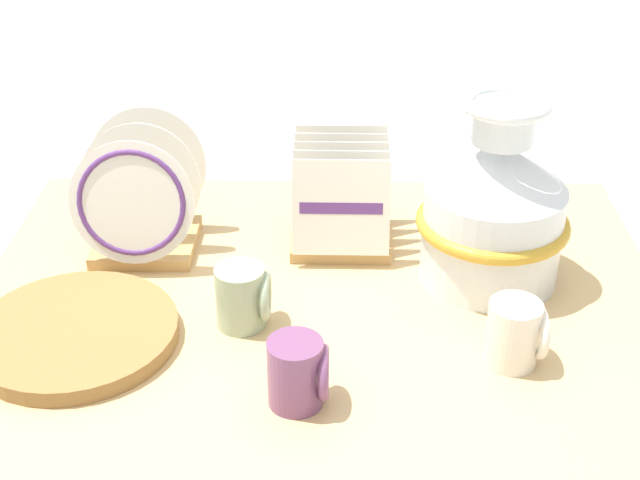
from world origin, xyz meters
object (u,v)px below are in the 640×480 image
at_px(dish_rack_square_plates, 341,207).
at_px(mug_sage_glaze, 244,297).
at_px(dish_rack_round_plates, 141,207).
at_px(wicker_charger_stack, 75,333).
at_px(mug_plum_glaze, 299,373).
at_px(ceramic_vase, 494,206).
at_px(mug_cream_glaze, 516,333).

relative_size(dish_rack_square_plates, mug_sage_glaze, 1.88).
height_order(dish_rack_round_plates, dish_rack_square_plates, dish_rack_round_plates).
distance_m(wicker_charger_stack, mug_sage_glaze, 0.26).
distance_m(dish_rack_square_plates, mug_plum_glaze, 0.45).
xyz_separation_m(mug_plum_glaze, mug_sage_glaze, (-0.09, 0.18, 0.00)).
bearing_deg(dish_rack_square_plates, dish_rack_round_plates, -173.00).
relative_size(mug_plum_glaze, mug_sage_glaze, 1.00).
distance_m(ceramic_vase, mug_cream_glaze, 0.25).
xyz_separation_m(ceramic_vase, mug_cream_glaze, (0.01, -0.24, -0.08)).
distance_m(dish_rack_round_plates, mug_cream_glaze, 0.68).
height_order(dish_rack_round_plates, mug_plum_glaze, dish_rack_round_plates).
xyz_separation_m(dish_rack_round_plates, mug_cream_glaze, (0.61, -0.31, -0.04)).
distance_m(mug_plum_glaze, mug_cream_glaze, 0.33).
relative_size(mug_sage_glaze, mug_cream_glaze, 1.00).
bearing_deg(dish_rack_round_plates, ceramic_vase, -6.52).
bearing_deg(mug_sage_glaze, dish_rack_square_plates, 60.07).
xyz_separation_m(dish_rack_round_plates, dish_rack_square_plates, (0.35, 0.04, -0.02)).
bearing_deg(mug_plum_glaze, mug_sage_glaze, 117.07).
bearing_deg(wicker_charger_stack, mug_plum_glaze, -20.92).
relative_size(dish_rack_round_plates, mug_sage_glaze, 2.29).
bearing_deg(mug_cream_glaze, wicker_charger_stack, 176.87).
bearing_deg(ceramic_vase, dish_rack_round_plates, 173.48).
bearing_deg(mug_plum_glaze, mug_cream_glaze, 17.22).
bearing_deg(wicker_charger_stack, dish_rack_round_plates, 78.06).
bearing_deg(wicker_charger_stack, mug_sage_glaze, 11.00).
bearing_deg(dish_rack_square_plates, ceramic_vase, -23.92).
relative_size(dish_rack_round_plates, wicker_charger_stack, 0.74).
bearing_deg(dish_rack_square_plates, mug_cream_glaze, -53.48).
xyz_separation_m(ceramic_vase, dish_rack_square_plates, (-0.25, 0.11, -0.07)).
bearing_deg(mug_sage_glaze, mug_cream_glaze, -11.91).
bearing_deg(dish_rack_square_plates, mug_plum_glaze, -97.28).
distance_m(dish_rack_round_plates, mug_plum_glaze, 0.50).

